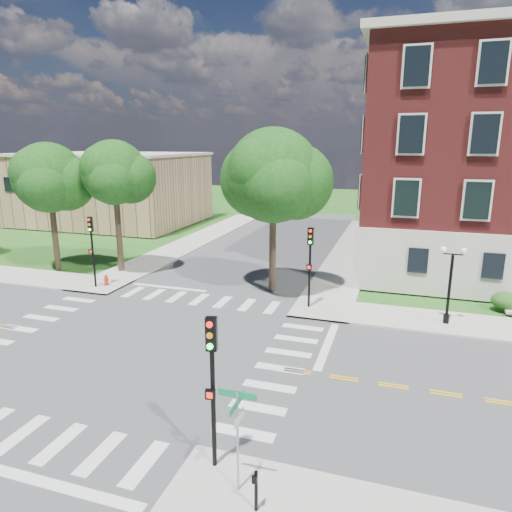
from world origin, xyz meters
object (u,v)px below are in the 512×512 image
(traffic_signal_ne, at_px, (310,257))
(traffic_signal_nw, at_px, (92,243))
(twin_lamp_west, at_px, (450,281))
(push_button_post, at_px, (256,489))
(fire_hydrant, at_px, (106,280))
(street_sign_pole, at_px, (238,421))
(traffic_signal_se, at_px, (212,374))

(traffic_signal_ne, bearing_deg, traffic_signal_nw, -177.65)
(traffic_signal_nw, height_order, twin_lamp_west, traffic_signal_nw)
(push_button_post, distance_m, fire_hydrant, 22.27)
(street_sign_pole, relative_size, fire_hydrant, 4.13)
(twin_lamp_west, xyz_separation_m, fire_hydrant, (-21.69, 0.08, -2.06))
(traffic_signal_nw, distance_m, push_button_post, 22.43)
(street_sign_pole, bearing_deg, traffic_signal_nw, 137.01)
(push_button_post, height_order, fire_hydrant, push_button_post)
(traffic_signal_ne, bearing_deg, push_button_post, -83.61)
(fire_hydrant, bearing_deg, traffic_signal_nw, -137.00)
(push_button_post, bearing_deg, traffic_signal_ne, 96.39)
(street_sign_pole, relative_size, push_button_post, 2.58)
(street_sign_pole, bearing_deg, fire_hydrant, 135.10)
(twin_lamp_west, relative_size, street_sign_pole, 1.36)
(fire_hydrant, bearing_deg, push_button_post, -44.67)
(traffic_signal_se, relative_size, twin_lamp_west, 1.13)
(twin_lamp_west, bearing_deg, traffic_signal_ne, 178.55)
(traffic_signal_ne, distance_m, fire_hydrant, 14.33)
(street_sign_pole, distance_m, push_button_post, 1.76)
(traffic_signal_ne, height_order, twin_lamp_west, traffic_signal_ne)
(traffic_signal_ne, xyz_separation_m, push_button_post, (1.76, -15.77, -2.39))
(traffic_signal_se, relative_size, street_sign_pole, 1.55)
(traffic_signal_nw, relative_size, street_sign_pole, 1.55)
(traffic_signal_se, bearing_deg, twin_lamp_west, 61.97)
(traffic_signal_ne, xyz_separation_m, traffic_signal_nw, (-14.59, -0.60, 0.00))
(street_sign_pole, distance_m, fire_hydrant, 21.44)
(traffic_signal_se, bearing_deg, fire_hydrant, 134.48)
(traffic_signal_se, height_order, traffic_signal_ne, same)
(twin_lamp_west, height_order, street_sign_pole, twin_lamp_west)
(fire_hydrant, bearing_deg, twin_lamp_west, -0.21)
(traffic_signal_ne, height_order, traffic_signal_nw, same)
(twin_lamp_west, distance_m, fire_hydrant, 21.79)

